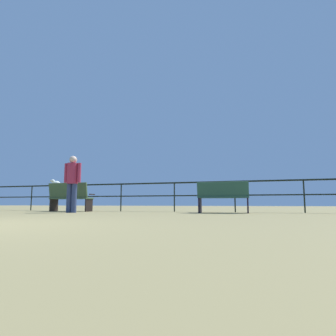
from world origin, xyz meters
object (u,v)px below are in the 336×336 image
at_px(bench_near_right, 223,196).
at_px(seagull_on_rail, 56,182).
at_px(person_by_bench, 72,180).
at_px(bench_near_left, 70,196).

distance_m(bench_near_right, seagull_on_rail, 6.84).
bearing_deg(person_by_bench, bench_near_right, 13.69).
height_order(bench_near_right, seagull_on_rail, seagull_on_rail).
distance_m(bench_near_right, person_by_bench, 4.64).
xyz_separation_m(bench_near_left, bench_near_right, (5.37, 0.01, -0.04)).
bearing_deg(seagull_on_rail, person_by_bench, -41.42).
xyz_separation_m(person_by_bench, seagull_on_rail, (-2.27, 2.00, 0.11)).
height_order(bench_near_left, bench_near_right, bench_near_left).
distance_m(bench_near_left, bench_near_right, 5.37).
relative_size(bench_near_right, seagull_on_rail, 3.80).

